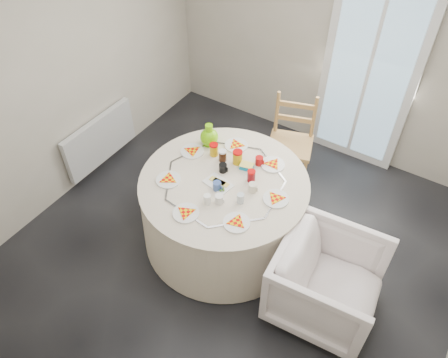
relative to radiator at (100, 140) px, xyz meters
The scene contains 14 objects.
floor 1.99m from the radiator, ahead, with size 4.00×4.00×0.00m, color black.
wall_back 2.80m from the radiator, 42.86° to the left, with size 4.00×0.02×2.60m, color #BCB5A3.
wall_left 0.94m from the radiator, 106.70° to the right, with size 0.02×4.00×2.60m, color #BCB5A3.
glass_door 3.00m from the radiator, 36.79° to the left, with size 1.00×0.08×2.10m, color silver.
radiator is the anchor object (origin of this frame).
table 1.75m from the radiator, ahead, with size 1.58×1.58×0.80m, color beige.
wooden_chair 2.12m from the radiator, 26.38° to the left, with size 0.46×0.44×1.03m, color #AF874E, non-canonical shape.
armchair 2.91m from the radiator, ahead, with size 0.82×0.77×0.85m, color white.
place_settings 1.79m from the radiator, ahead, with size 1.22×1.22×0.02m, color white, non-canonical shape.
jar_cluster 1.75m from the radiator, ahead, with size 0.54×0.27×0.16m, color #A26618, non-canonical shape.
butter_tub 1.88m from the radiator, ahead, with size 0.12×0.09×0.05m, color #0685B5.
green_pitcher 1.45m from the radiator, ahead, with size 0.18×0.18×0.23m, color #6BCA06, non-canonical shape.
cheese_platter 1.77m from the radiator, ahead, with size 0.25×0.16×0.03m, color white, non-canonical shape.
mugs_glasses 1.90m from the radiator, ahead, with size 0.55×0.55×0.10m, color #ABABAB, non-canonical shape.
Camera 1 is at (1.28, -2.25, 3.53)m, focal length 35.00 mm.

